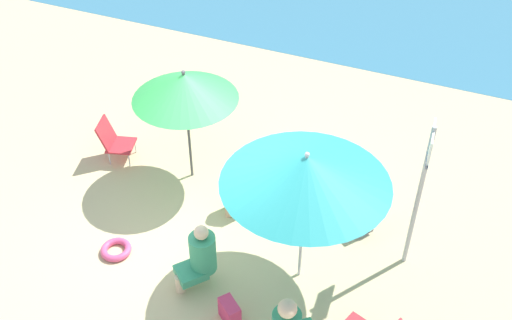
{
  "coord_description": "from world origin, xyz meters",
  "views": [
    {
      "loc": [
        3.05,
        -5.27,
        6.1
      ],
      "look_at": [
        0.43,
        0.84,
        0.7
      ],
      "focal_mm": 41.84,
      "sensor_mm": 36.0,
      "label": 1
    }
  ],
  "objects_px": {
    "beach_chair_a": "(114,139)",
    "beach_bag": "(230,312)",
    "warning_sign": "(423,178)",
    "umbrella_green": "(185,87)",
    "beach_chair_b": "(363,209)",
    "person_c": "(200,256)",
    "person_b": "(245,183)",
    "swim_ring": "(116,250)",
    "umbrella_teal": "(306,170)"
  },
  "relations": [
    {
      "from": "beach_chair_a",
      "to": "warning_sign",
      "type": "relative_size",
      "value": 0.32
    },
    {
      "from": "umbrella_green",
      "to": "swim_ring",
      "type": "relative_size",
      "value": 4.5
    },
    {
      "from": "beach_chair_b",
      "to": "beach_bag",
      "type": "height_order",
      "value": "beach_chair_b"
    },
    {
      "from": "beach_chair_b",
      "to": "umbrella_teal",
      "type": "bearing_deg",
      "value": 14.69
    },
    {
      "from": "beach_chair_a",
      "to": "swim_ring",
      "type": "bearing_deg",
      "value": -72.99
    },
    {
      "from": "umbrella_teal",
      "to": "beach_chair_b",
      "type": "distance_m",
      "value": 1.99
    },
    {
      "from": "umbrella_teal",
      "to": "beach_bag",
      "type": "distance_m",
      "value": 1.99
    },
    {
      "from": "person_b",
      "to": "person_c",
      "type": "relative_size",
      "value": 0.98
    },
    {
      "from": "beach_chair_a",
      "to": "beach_bag",
      "type": "height_order",
      "value": "beach_chair_a"
    },
    {
      "from": "person_b",
      "to": "person_c",
      "type": "height_order",
      "value": "person_c"
    },
    {
      "from": "umbrella_teal",
      "to": "swim_ring",
      "type": "bearing_deg",
      "value": -165.63
    },
    {
      "from": "beach_chair_b",
      "to": "umbrella_green",
      "type": "bearing_deg",
      "value": -53.25
    },
    {
      "from": "beach_bag",
      "to": "beach_chair_b",
      "type": "bearing_deg",
      "value": 65.29
    },
    {
      "from": "beach_chair_a",
      "to": "person_b",
      "type": "distance_m",
      "value": 2.41
    },
    {
      "from": "umbrella_green",
      "to": "beach_chair_b",
      "type": "xyz_separation_m",
      "value": [
        2.73,
        -0.01,
        -1.34
      ]
    },
    {
      "from": "umbrella_green",
      "to": "beach_bag",
      "type": "xyz_separation_m",
      "value": [
        1.71,
        -2.23,
        -1.47
      ]
    },
    {
      "from": "umbrella_green",
      "to": "umbrella_teal",
      "type": "relative_size",
      "value": 0.93
    },
    {
      "from": "umbrella_green",
      "to": "person_b",
      "type": "bearing_deg",
      "value": -17.66
    },
    {
      "from": "beach_chair_a",
      "to": "beach_chair_b",
      "type": "height_order",
      "value": "beach_chair_a"
    },
    {
      "from": "umbrella_green",
      "to": "warning_sign",
      "type": "relative_size",
      "value": 0.85
    },
    {
      "from": "beach_bag",
      "to": "person_c",
      "type": "bearing_deg",
      "value": 146.31
    },
    {
      "from": "umbrella_green",
      "to": "umbrella_teal",
      "type": "height_order",
      "value": "umbrella_teal"
    },
    {
      "from": "umbrella_green",
      "to": "umbrella_teal",
      "type": "distance_m",
      "value": 2.55
    },
    {
      "from": "umbrella_green",
      "to": "person_c",
      "type": "xyz_separation_m",
      "value": [
        1.12,
        -1.84,
        -1.14
      ]
    },
    {
      "from": "person_c",
      "to": "beach_bag",
      "type": "xyz_separation_m",
      "value": [
        0.59,
        -0.39,
        -0.33
      ]
    },
    {
      "from": "warning_sign",
      "to": "beach_bag",
      "type": "bearing_deg",
      "value": -140.05
    },
    {
      "from": "umbrella_green",
      "to": "beach_chair_b",
      "type": "height_order",
      "value": "umbrella_green"
    },
    {
      "from": "umbrella_teal",
      "to": "beach_bag",
      "type": "height_order",
      "value": "umbrella_teal"
    },
    {
      "from": "person_c",
      "to": "swim_ring",
      "type": "relative_size",
      "value": 2.33
    },
    {
      "from": "beach_chair_a",
      "to": "warning_sign",
      "type": "bearing_deg",
      "value": -20.33
    },
    {
      "from": "beach_bag",
      "to": "warning_sign",
      "type": "bearing_deg",
      "value": 45.83
    },
    {
      "from": "umbrella_green",
      "to": "beach_bag",
      "type": "height_order",
      "value": "umbrella_green"
    },
    {
      "from": "umbrella_green",
      "to": "swim_ring",
      "type": "xyz_separation_m",
      "value": [
        -0.19,
        -1.85,
        -1.58
      ]
    },
    {
      "from": "beach_bag",
      "to": "beach_chair_a",
      "type": "bearing_deg",
      "value": 144.97
    },
    {
      "from": "beach_chair_b",
      "to": "person_b",
      "type": "xyz_separation_m",
      "value": [
        -1.66,
        -0.33,
        0.19
      ]
    },
    {
      "from": "umbrella_teal",
      "to": "beach_bag",
      "type": "xyz_separation_m",
      "value": [
        -0.53,
        -1.01,
        -1.63
      ]
    },
    {
      "from": "umbrella_green",
      "to": "beach_chair_a",
      "type": "height_order",
      "value": "umbrella_green"
    },
    {
      "from": "person_b",
      "to": "beach_chair_b",
      "type": "bearing_deg",
      "value": 131.41
    },
    {
      "from": "beach_chair_b",
      "to": "person_b",
      "type": "height_order",
      "value": "person_b"
    },
    {
      "from": "warning_sign",
      "to": "swim_ring",
      "type": "relative_size",
      "value": 5.26
    },
    {
      "from": "umbrella_teal",
      "to": "person_c",
      "type": "xyz_separation_m",
      "value": [
        -1.11,
        -0.62,
        -1.29
      ]
    },
    {
      "from": "beach_bag",
      "to": "swim_ring",
      "type": "bearing_deg",
      "value": 168.39
    },
    {
      "from": "swim_ring",
      "to": "umbrella_green",
      "type": "bearing_deg",
      "value": 84.2
    },
    {
      "from": "warning_sign",
      "to": "swim_ring",
      "type": "height_order",
      "value": "warning_sign"
    },
    {
      "from": "person_c",
      "to": "swim_ring",
      "type": "height_order",
      "value": "person_c"
    },
    {
      "from": "swim_ring",
      "to": "warning_sign",
      "type": "bearing_deg",
      "value": 21.12
    },
    {
      "from": "umbrella_green",
      "to": "beach_chair_b",
      "type": "distance_m",
      "value": 3.04
    },
    {
      "from": "beach_chair_a",
      "to": "beach_chair_b",
      "type": "xyz_separation_m",
      "value": [
        4.06,
        0.1,
        -0.08
      ]
    },
    {
      "from": "person_c",
      "to": "warning_sign",
      "type": "bearing_deg",
      "value": 159.76
    },
    {
      "from": "person_b",
      "to": "warning_sign",
      "type": "relative_size",
      "value": 0.43
    }
  ]
}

